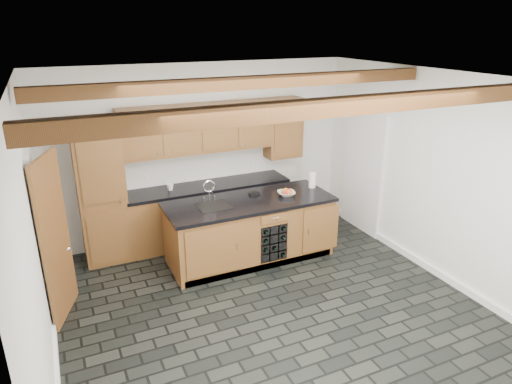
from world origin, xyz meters
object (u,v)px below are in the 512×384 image
kitchen_scale (254,193)px  island (251,230)px  fruit_bowl (286,194)px  paper_towel (312,180)px

kitchen_scale → island: bearing=-126.4°
fruit_bowl → island: bearing=176.3°
island → paper_towel: size_ratio=10.50×
island → kitchen_scale: size_ratio=15.65×
fruit_bowl → paper_towel: (0.54, 0.16, 0.09)m
fruit_bowl → paper_towel: bearing=16.0°
kitchen_scale → paper_towel: 0.96m
island → fruit_bowl: bearing=-3.7°
kitchen_scale → paper_towel: bearing=-4.3°
kitchen_scale → fruit_bowl: size_ratio=0.61×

